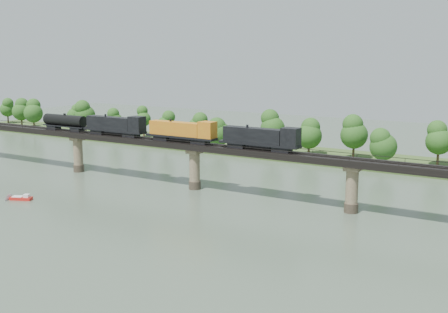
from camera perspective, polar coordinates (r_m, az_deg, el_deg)
The scene contains 7 objects.
ground at distance 116.90m, azimuth -11.39°, elevation -6.21°, with size 400.00×400.00×0.00m, color #3B4B3B.
far_bank at distance 186.29m, azimuth 6.64°, elevation 0.36°, with size 300.00×24.00×1.60m, color #2F481D.
bridge at distance 138.31m, azimuth -3.00°, elevation -1.11°, with size 236.00×30.00×11.50m.
bridge_superstructure at distance 137.19m, azimuth -3.03°, elevation 1.48°, with size 220.00×4.90×0.75m.
far_treeline at distance 184.69m, azimuth 3.79°, elevation 2.84°, with size 289.06×17.54×13.60m.
freight_train at distance 143.40m, azimuth -6.70°, elevation 2.76°, with size 80.31×3.13×5.53m.
motorboat at distance 137.02m, azimuth -19.89°, elevation -3.98°, with size 5.23×3.60×1.38m.
Camera 1 is at (76.99, -81.56, 32.95)m, focal length 45.00 mm.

